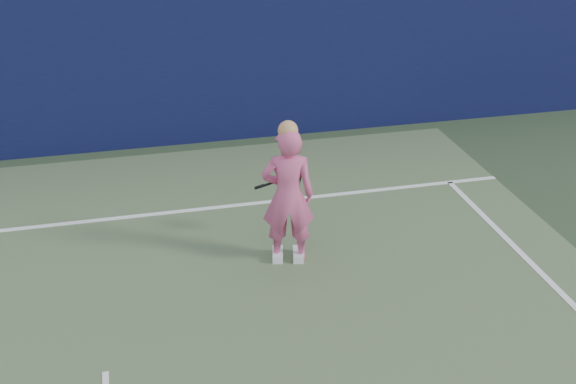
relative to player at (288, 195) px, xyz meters
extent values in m
cube|color=#0D103A|center=(-2.10, 3.94, 0.43)|extent=(24.00, 0.40, 2.50)
imported|color=#D75384|center=(0.00, 0.00, -0.01)|extent=(0.66, 0.51, 1.63)
sphere|color=tan|center=(0.00, 0.00, 0.78)|extent=(0.22, 0.22, 0.22)
cube|color=white|center=(0.12, -0.03, -0.77)|extent=(0.18, 0.30, 0.10)
cube|color=white|center=(-0.12, 0.03, -0.77)|extent=(0.18, 0.30, 0.10)
torus|color=black|center=(0.12, 0.44, -0.01)|extent=(0.31, 0.11, 0.31)
torus|color=gold|center=(0.12, 0.44, -0.01)|extent=(0.25, 0.08, 0.25)
cylinder|color=beige|center=(0.12, 0.44, -0.01)|extent=(0.25, 0.07, 0.25)
cylinder|color=black|center=(-0.10, 0.48, -0.07)|extent=(0.28, 0.03, 0.10)
cylinder|color=black|center=(-0.23, 0.50, -0.11)|extent=(0.13, 0.04, 0.07)
cube|color=white|center=(-2.10, 1.44, -0.81)|extent=(11.00, 0.08, 0.01)
camera|label=1|loc=(-1.66, -7.00, 3.63)|focal=45.00mm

